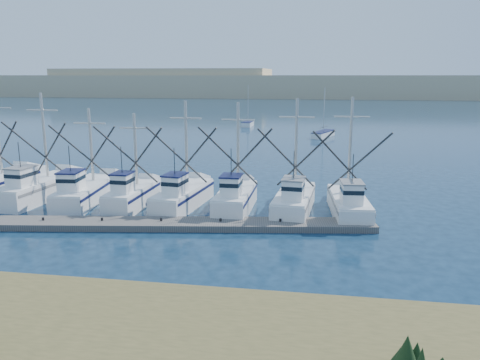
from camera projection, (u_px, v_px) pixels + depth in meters
The scene contains 6 objects.
ground at pixel (254, 276), 23.84m from camera, with size 500.00×500.00×0.00m, color #0B2134.
floating_dock at pixel (132, 224), 31.48m from camera, with size 32.62×2.17×0.43m, color #66615B.
dune_ridge at pixel (310, 86), 225.10m from camera, with size 360.00×60.00×10.00m, color tan.
trawler_fleet at pixel (142, 194), 36.38m from camera, with size 32.52×9.09×8.74m.
sailboat_near at pixel (323, 134), 77.24m from camera, with size 4.01×6.99×8.10m.
sailboat_far at pixel (248, 124), 93.43m from camera, with size 1.90×5.00×8.10m.
Camera 1 is at (2.80, -22.02, 10.00)m, focal length 35.00 mm.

